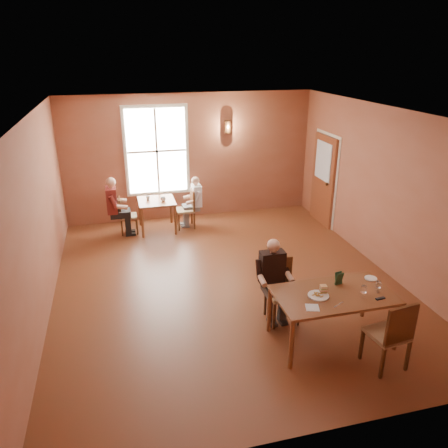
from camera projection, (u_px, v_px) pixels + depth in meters
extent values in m
cube|color=brown|center=(227.00, 281.00, 7.93)|extent=(6.00, 7.00, 0.01)
cube|color=brown|center=(190.00, 157.00, 10.52)|extent=(6.00, 0.04, 3.00)
cube|color=brown|center=(318.00, 320.00, 4.23)|extent=(6.00, 0.04, 3.00)
cube|color=brown|center=(38.00, 220.00, 6.69)|extent=(0.04, 7.00, 3.00)
cube|color=brown|center=(384.00, 190.00, 8.06)|extent=(0.04, 7.00, 3.00)
cube|color=white|center=(227.00, 113.00, 6.81)|extent=(6.00, 7.00, 0.04)
cube|color=white|center=(157.00, 151.00, 10.21)|extent=(1.36, 0.10, 1.96)
cube|color=maroon|center=(323.00, 180.00, 10.28)|extent=(0.12, 1.04, 2.10)
cylinder|color=brown|center=(227.00, 127.00, 10.37)|extent=(0.16, 0.16, 0.28)
cylinder|color=white|center=(318.00, 295.00, 5.99)|extent=(0.34, 0.34, 0.04)
cube|color=tan|center=(323.00, 290.00, 6.05)|extent=(0.10, 0.10, 0.11)
cube|color=#1E3F23|center=(339.00, 278.00, 6.27)|extent=(0.12, 0.08, 0.19)
cube|color=silver|center=(339.00, 305.00, 5.80)|extent=(0.19, 0.11, 0.00)
cube|color=white|center=(312.00, 308.00, 5.73)|extent=(0.22, 0.22, 0.01)
cylinder|color=silver|center=(371.00, 278.00, 6.45)|extent=(0.23, 0.23, 0.01)
cube|color=black|center=(380.00, 298.00, 5.93)|extent=(0.14, 0.06, 0.02)
imported|color=silver|center=(163.00, 199.00, 9.87)|extent=(0.13, 0.13, 0.09)
imported|color=white|center=(148.00, 198.00, 9.94)|extent=(0.12, 0.12, 0.09)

